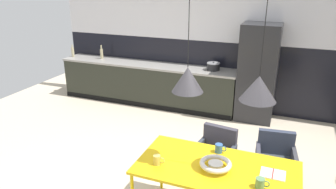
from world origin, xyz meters
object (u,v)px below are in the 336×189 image
Objects in this scene: mug_wide_latte at (219,148)px; pendant_lamp_over_table_far at (258,88)px; armchair_far_side at (276,154)px; refrigerator_column at (258,73)px; armchair_corner_seat at (216,149)px; fruit_bowl at (216,164)px; pendant_lamp_over_table_near at (188,79)px; open_book at (273,174)px; cooking_pot at (213,66)px; mug_glass_clear at (157,160)px; bottle_vinegar_dark at (73,52)px; bottle_spice_small at (102,53)px; mug_short_terracotta at (260,183)px; dining_table at (217,170)px.

pendant_lamp_over_table_far is at bearing -35.79° from mug_wide_latte.
refrigerator_column is at bearing -83.60° from armchair_far_side.
fruit_bowl is at bearing 110.11° from armchair_corner_seat.
pendant_lamp_over_table_near is (-0.33, 0.03, 0.87)m from fruit_bowl.
open_book is 3.39m from cooking_pot.
mug_glass_clear is 4.83m from bottle_vinegar_dark.
armchair_far_side is 2.51× the size of bottle_spice_small.
bottle_spice_small is at bearing 140.12° from pendant_lamp_over_table_far.
fruit_bowl is (0.18, -0.86, 0.32)m from armchair_corner_seat.
mug_wide_latte and mug_short_terracotta have the same top height.
armchair_far_side is 6.12× the size of mug_glass_clear.
mug_wide_latte is at bearing 97.10° from fruit_bowl.
mug_wide_latte is (-0.04, 0.35, -0.01)m from fruit_bowl.
mug_short_terracotta is at bearing -12.54° from pendant_lamp_over_table_near.
bottle_spice_small is at bearing 142.16° from open_book.
fruit_bowl is 2.49× the size of mug_short_terracotta.
refrigerator_column is 3.10m from open_book.
bottle_spice_small is (-3.99, 2.23, 0.51)m from armchair_far_side.
pendant_lamp_over_table_far is (4.49, -3.05, 0.66)m from bottle_vinegar_dark.
fruit_bowl is at bearing -95.10° from dining_table.
fruit_bowl is 0.35m from mug_wide_latte.
pendant_lamp_over_table_near and pendant_lamp_over_table_far have the same top height.
bottle_vinegar_dark is (-4.19, -0.05, 0.08)m from refrigerator_column.
bottle_vinegar_dark reaches higher than mug_short_terracotta.
mug_wide_latte is at bearing 98.98° from dining_table.
bottle_vinegar_dark is (-0.72, -0.10, -0.01)m from bottle_spice_small.
open_book is 1.29m from pendant_lamp_over_table_near.
fruit_bowl is 0.92m from pendant_lamp_over_table_far.
cooking_pot is at bearing 93.98° from mug_glass_clear.
armchair_corner_seat is 1.09m from open_book.
pendant_lamp_over_table_near is (3.82, -3.09, 0.68)m from bottle_vinegar_dark.
dining_table is at bearing -90.63° from refrigerator_column.
open_book is at bearing -80.22° from refrigerator_column.
armchair_corner_seat is at bearing 105.07° from mug_wide_latte.
open_book is at bearing -37.84° from bottle_spice_small.
armchair_corner_seat is 2.94× the size of cooking_pot.
open_book is (0.75, -0.74, 0.27)m from armchair_corner_seat.
pendant_lamp_over_table_near is (-0.15, -0.83, 1.20)m from armchair_corner_seat.
refrigerator_column is 3.20m from pendant_lamp_over_table_far.
cooking_pot reaches higher than open_book.
pendant_lamp_over_table_near is (-0.89, -0.96, 1.18)m from armchair_far_side.
bottle_vinegar_dark is (-4.15, 3.12, 0.20)m from fruit_bowl.
fruit_bowl is 2.52× the size of mug_wide_latte.
open_book is 5.06m from bottle_spice_small.
bottle_spice_small is (-2.84, 3.36, 0.21)m from mug_glass_clear.
dining_table is 1.01m from pendant_lamp_over_table_far.
fruit_bowl is at bearing -4.60° from pendant_lamp_over_table_near.
pendant_lamp_over_table_far is at bearing 3.54° from pendant_lamp_over_table_near.
refrigerator_column is at bearing 97.36° from mug_short_terracotta.
cooking_pot is at bearing -0.44° from bottle_spice_small.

